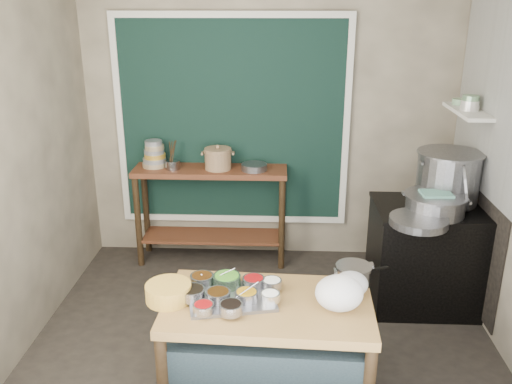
{
  "coord_description": "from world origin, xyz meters",
  "views": [
    {
      "loc": [
        0.11,
        -3.58,
        2.48
      ],
      "look_at": [
        -0.07,
        0.25,
        1.09
      ],
      "focal_mm": 38.0,
      "sensor_mm": 36.0,
      "label": 1
    }
  ],
  "objects_px": {
    "utensil_cup": "(173,165)",
    "ceramic_crock": "(218,160)",
    "stock_pot": "(448,177)",
    "steamer": "(435,204)",
    "yellow_basin": "(169,292)",
    "saucepan": "(353,275)",
    "stove_block": "(427,257)",
    "back_counter": "(212,215)",
    "prep_table": "(268,354)",
    "condiment_tray": "(231,298)"
  },
  "relations": [
    {
      "from": "utensil_cup",
      "to": "ceramic_crock",
      "type": "height_order",
      "value": "ceramic_crock"
    },
    {
      "from": "stock_pot",
      "to": "steamer",
      "type": "relative_size",
      "value": 1.11
    },
    {
      "from": "yellow_basin",
      "to": "utensil_cup",
      "type": "bearing_deg",
      "value": 99.87
    },
    {
      "from": "yellow_basin",
      "to": "saucepan",
      "type": "xyz_separation_m",
      "value": [
        1.14,
        0.25,
        0.01
      ]
    },
    {
      "from": "stove_block",
      "to": "stock_pot",
      "type": "relative_size",
      "value": 1.66
    },
    {
      "from": "back_counter",
      "to": "utensil_cup",
      "type": "height_order",
      "value": "utensil_cup"
    },
    {
      "from": "utensil_cup",
      "to": "steamer",
      "type": "xyz_separation_m",
      "value": [
        2.22,
        -0.84,
        -0.03
      ]
    },
    {
      "from": "prep_table",
      "to": "ceramic_crock",
      "type": "height_order",
      "value": "ceramic_crock"
    },
    {
      "from": "ceramic_crock",
      "to": "utensil_cup",
      "type": "bearing_deg",
      "value": -177.18
    },
    {
      "from": "saucepan",
      "to": "utensil_cup",
      "type": "height_order",
      "value": "utensil_cup"
    },
    {
      "from": "back_counter",
      "to": "prep_table",
      "type": "bearing_deg",
      "value": -73.53
    },
    {
      "from": "condiment_tray",
      "to": "yellow_basin",
      "type": "height_order",
      "value": "yellow_basin"
    },
    {
      "from": "back_counter",
      "to": "utensil_cup",
      "type": "relative_size",
      "value": 10.37
    },
    {
      "from": "back_counter",
      "to": "stove_block",
      "type": "relative_size",
      "value": 1.61
    },
    {
      "from": "yellow_basin",
      "to": "saucepan",
      "type": "distance_m",
      "value": 1.16
    },
    {
      "from": "saucepan",
      "to": "ceramic_crock",
      "type": "height_order",
      "value": "ceramic_crock"
    },
    {
      "from": "utensil_cup",
      "to": "stock_pot",
      "type": "distance_m",
      "value": 2.45
    },
    {
      "from": "saucepan",
      "to": "steamer",
      "type": "height_order",
      "value": "steamer"
    },
    {
      "from": "saucepan",
      "to": "utensil_cup",
      "type": "bearing_deg",
      "value": 109.15
    },
    {
      "from": "utensil_cup",
      "to": "yellow_basin",
      "type": "bearing_deg",
      "value": -80.13
    },
    {
      "from": "condiment_tray",
      "to": "steamer",
      "type": "distance_m",
      "value": 1.88
    },
    {
      "from": "prep_table",
      "to": "utensil_cup",
      "type": "xyz_separation_m",
      "value": [
        -0.95,
        1.99,
        0.62
      ]
    },
    {
      "from": "yellow_basin",
      "to": "condiment_tray",
      "type": "bearing_deg",
      "value": 2.77
    },
    {
      "from": "saucepan",
      "to": "stock_pot",
      "type": "bearing_deg",
      "value": 31.75
    },
    {
      "from": "yellow_basin",
      "to": "stock_pot",
      "type": "height_order",
      "value": "stock_pot"
    },
    {
      "from": "condiment_tray",
      "to": "stock_pot",
      "type": "xyz_separation_m",
      "value": [
        1.65,
        1.42,
        0.33
      ]
    },
    {
      "from": "ceramic_crock",
      "to": "saucepan",
      "type": "bearing_deg",
      "value": -59.11
    },
    {
      "from": "back_counter",
      "to": "condiment_tray",
      "type": "bearing_deg",
      "value": -79.39
    },
    {
      "from": "prep_table",
      "to": "yellow_basin",
      "type": "bearing_deg",
      "value": -177.43
    },
    {
      "from": "ceramic_crock",
      "to": "steamer",
      "type": "bearing_deg",
      "value": -25.78
    },
    {
      "from": "back_counter",
      "to": "ceramic_crock",
      "type": "relative_size",
      "value": 5.43
    },
    {
      "from": "back_counter",
      "to": "stock_pot",
      "type": "distance_m",
      "value": 2.2
    },
    {
      "from": "yellow_basin",
      "to": "utensil_cup",
      "type": "height_order",
      "value": "utensil_cup"
    },
    {
      "from": "yellow_basin",
      "to": "steamer",
      "type": "bearing_deg",
      "value": 31.71
    },
    {
      "from": "stove_block",
      "to": "steamer",
      "type": "height_order",
      "value": "steamer"
    },
    {
      "from": "yellow_basin",
      "to": "steamer",
      "type": "distance_m",
      "value": 2.2
    },
    {
      "from": "ceramic_crock",
      "to": "steamer",
      "type": "distance_m",
      "value": 1.99
    },
    {
      "from": "saucepan",
      "to": "prep_table",
      "type": "bearing_deg",
      "value": -176.34
    },
    {
      "from": "prep_table",
      "to": "stock_pot",
      "type": "relative_size",
      "value": 2.31
    },
    {
      "from": "stove_block",
      "to": "utensil_cup",
      "type": "height_order",
      "value": "utensil_cup"
    },
    {
      "from": "prep_table",
      "to": "yellow_basin",
      "type": "distance_m",
      "value": 0.74
    },
    {
      "from": "stove_block",
      "to": "condiment_tray",
      "type": "xyz_separation_m",
      "value": [
        -1.52,
        -1.28,
        0.34
      ]
    },
    {
      "from": "back_counter",
      "to": "stove_block",
      "type": "height_order",
      "value": "back_counter"
    },
    {
      "from": "stove_block",
      "to": "yellow_basin",
      "type": "distance_m",
      "value": 2.33
    },
    {
      "from": "steamer",
      "to": "condiment_tray",
      "type": "bearing_deg",
      "value": -142.7
    },
    {
      "from": "steamer",
      "to": "saucepan",
      "type": "bearing_deg",
      "value": -129.06
    },
    {
      "from": "yellow_basin",
      "to": "utensil_cup",
      "type": "xyz_separation_m",
      "value": [
        -0.35,
        2.0,
        0.19
      ]
    },
    {
      "from": "stove_block",
      "to": "utensil_cup",
      "type": "bearing_deg",
      "value": 162.82
    },
    {
      "from": "saucepan",
      "to": "ceramic_crock",
      "type": "relative_size",
      "value": 0.88
    },
    {
      "from": "prep_table",
      "to": "utensil_cup",
      "type": "bearing_deg",
      "value": 117.67
    }
  ]
}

